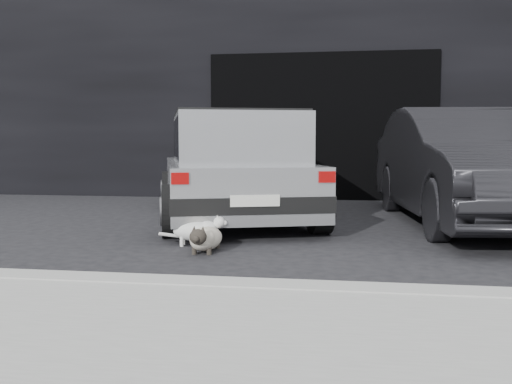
# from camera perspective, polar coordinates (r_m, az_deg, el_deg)

# --- Properties ---
(ground) EXTENTS (80.00, 80.00, 0.00)m
(ground) POSITION_cam_1_polar(r_m,az_deg,el_deg) (6.48, -3.80, -4.19)
(ground) COLOR black
(ground) RESTS_ON ground
(building_facade) EXTENTS (34.00, 4.00, 5.00)m
(building_facade) POSITION_cam_1_polar(r_m,az_deg,el_deg) (12.33, 7.02, 11.86)
(building_facade) COLOR black
(building_facade) RESTS_ON ground
(garage_opening) EXTENTS (4.00, 0.10, 2.60)m
(garage_opening) POSITION_cam_1_polar(r_m,az_deg,el_deg) (10.24, 6.59, 6.51)
(garage_opening) COLOR black
(garage_opening) RESTS_ON ground
(curb) EXTENTS (18.00, 0.25, 0.12)m
(curb) POSITION_cam_1_polar(r_m,az_deg,el_deg) (3.79, 2.53, -9.97)
(curb) COLOR gray
(curb) RESTS_ON ground
(sidewalk) EXTENTS (18.00, 2.20, 0.11)m
(sidewalk) POSITION_cam_1_polar(r_m,az_deg,el_deg) (2.66, -0.41, -16.75)
(sidewalk) COLOR gray
(sidewalk) RESTS_ON ground
(silver_hatchback) EXTENTS (2.80, 4.15, 1.41)m
(silver_hatchback) POSITION_cam_1_polar(r_m,az_deg,el_deg) (7.50, -2.29, 3.00)
(silver_hatchback) COLOR #AAACAE
(silver_hatchback) RESTS_ON ground
(second_car) EXTENTS (2.01, 4.60, 1.47)m
(second_car) POSITION_cam_1_polar(r_m,az_deg,el_deg) (7.57, 20.37, 2.45)
(second_car) COLOR black
(second_car) RESTS_ON ground
(cat_siamese) EXTENTS (0.29, 0.84, 0.29)m
(cat_siamese) POSITION_cam_1_polar(r_m,az_deg,el_deg) (5.40, -5.15, -4.65)
(cat_siamese) COLOR beige
(cat_siamese) RESTS_ON ground
(cat_white) EXTENTS (0.68, 0.28, 0.32)m
(cat_white) POSITION_cam_1_polar(r_m,az_deg,el_deg) (5.75, -5.70, -3.82)
(cat_white) COLOR silver
(cat_white) RESTS_ON ground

